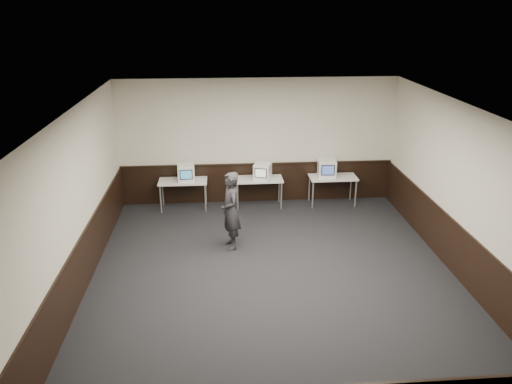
% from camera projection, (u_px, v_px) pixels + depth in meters
% --- Properties ---
extents(floor, '(8.00, 8.00, 0.00)m').
position_uv_depth(floor, '(274.00, 278.00, 9.47)').
color(floor, black).
rests_on(floor, ground).
extents(ceiling, '(8.00, 8.00, 0.00)m').
position_uv_depth(ceiling, '(277.00, 111.00, 8.34)').
color(ceiling, white).
rests_on(ceiling, back_wall).
extents(back_wall, '(7.00, 0.00, 7.00)m').
position_uv_depth(back_wall, '(258.00, 142.00, 12.63)').
color(back_wall, beige).
rests_on(back_wall, ground).
extents(front_wall, '(7.00, 0.00, 7.00)m').
position_uv_depth(front_wall, '(319.00, 342.00, 5.18)').
color(front_wall, beige).
rests_on(front_wall, ground).
extents(left_wall, '(0.00, 8.00, 8.00)m').
position_uv_depth(left_wall, '(75.00, 206.00, 8.65)').
color(left_wall, beige).
rests_on(left_wall, ground).
extents(right_wall, '(0.00, 8.00, 8.00)m').
position_uv_depth(right_wall, '(465.00, 194.00, 9.16)').
color(right_wall, beige).
rests_on(right_wall, ground).
extents(wainscot_back, '(6.98, 0.04, 1.00)m').
position_uv_depth(wainscot_back, '(258.00, 183.00, 13.01)').
color(wainscot_back, black).
rests_on(wainscot_back, back_wall).
extents(wainscot_left, '(0.04, 7.98, 1.00)m').
position_uv_depth(wainscot_left, '(84.00, 262.00, 9.05)').
color(wainscot_left, black).
rests_on(wainscot_left, left_wall).
extents(wainscot_right, '(0.04, 7.98, 1.00)m').
position_uv_depth(wainscot_right, '(455.00, 248.00, 9.55)').
color(wainscot_right, black).
rests_on(wainscot_right, right_wall).
extents(wainscot_rail, '(6.98, 0.06, 0.04)m').
position_uv_depth(wainscot_rail, '(258.00, 164.00, 12.80)').
color(wainscot_rail, black).
rests_on(wainscot_rail, wainscot_back).
extents(desk_left, '(1.20, 0.60, 0.75)m').
position_uv_depth(desk_left, '(183.00, 183.00, 12.45)').
color(desk_left, silver).
rests_on(desk_left, ground).
extents(desk_center, '(1.20, 0.60, 0.75)m').
position_uv_depth(desk_center, '(259.00, 181.00, 12.59)').
color(desk_center, silver).
rests_on(desk_center, ground).
extents(desk_right, '(1.20, 0.60, 0.75)m').
position_uv_depth(desk_right, '(333.00, 179.00, 12.72)').
color(desk_right, silver).
rests_on(desk_right, ground).
extents(emac_left, '(0.45, 0.47, 0.41)m').
position_uv_depth(emac_left, '(186.00, 173.00, 12.34)').
color(emac_left, white).
rests_on(emac_left, desk_left).
extents(emac_center, '(0.51, 0.53, 0.40)m').
position_uv_depth(emac_center, '(263.00, 171.00, 12.46)').
color(emac_center, white).
rests_on(emac_center, desk_center).
extents(emac_right, '(0.49, 0.52, 0.45)m').
position_uv_depth(emac_right, '(327.00, 168.00, 12.62)').
color(emac_right, white).
rests_on(emac_right, desk_right).
extents(person, '(0.53, 0.69, 1.68)m').
position_uv_depth(person, '(230.00, 211.00, 10.38)').
color(person, '#252328').
rests_on(person, ground).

